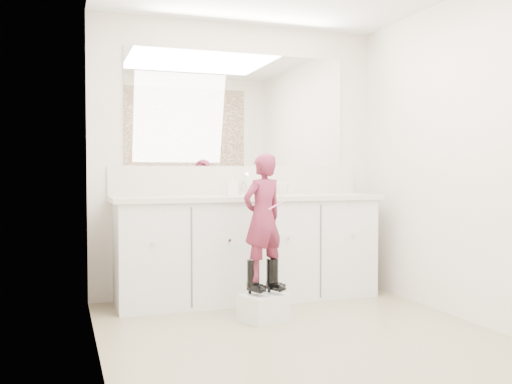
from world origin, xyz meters
name	(u,v)px	position (x,y,z in m)	size (l,w,h in m)	color
floor	(307,339)	(0.00, 0.00, 0.00)	(3.00, 3.00, 0.00)	#7F7353
wall_back	(238,159)	(0.00, 1.50, 1.20)	(2.60, 2.60, 0.00)	beige
wall_front	(463,143)	(0.00, -1.50, 1.20)	(2.60, 2.60, 0.00)	beige
wall_left	(98,152)	(-1.30, 0.00, 1.20)	(3.00, 3.00, 0.00)	beige
wall_right	(473,156)	(1.30, 0.00, 1.20)	(3.00, 3.00, 0.00)	beige
vanity_cabinet	(248,250)	(0.00, 1.23, 0.42)	(2.20, 0.55, 0.85)	silver
countertop	(248,198)	(0.00, 1.21, 0.87)	(2.28, 0.58, 0.04)	beige
backsplash	(239,180)	(0.00, 1.49, 1.02)	(2.28, 0.03, 0.25)	beige
mirror	(239,110)	(0.00, 1.49, 1.64)	(2.00, 0.02, 1.00)	white
dot_panel	(463,29)	(0.00, -1.49, 1.65)	(2.00, 0.01, 1.20)	#472819
faucet	(243,189)	(0.00, 1.38, 0.94)	(0.08, 0.08, 0.10)	silver
cup	(283,189)	(0.35, 1.30, 0.94)	(0.10, 0.10, 0.10)	beige
soap_bottle	(232,184)	(-0.15, 1.20, 0.98)	(0.08, 0.09, 0.19)	white
step_stool	(264,308)	(-0.11, 0.52, 0.10)	(0.31, 0.26, 0.20)	silver
boot_left	(253,277)	(-0.19, 0.54, 0.32)	(0.09, 0.17, 0.26)	black
boot_right	(272,276)	(-0.04, 0.54, 0.32)	(0.09, 0.17, 0.26)	black
toddler	(263,217)	(-0.11, 0.54, 0.76)	(0.34, 0.22, 0.93)	#AA3460
toothbrush	(276,206)	(-0.04, 0.46, 0.85)	(0.01, 0.01, 0.14)	pink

